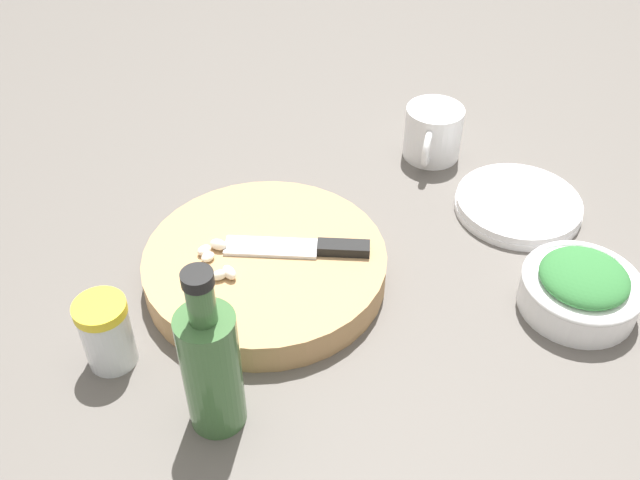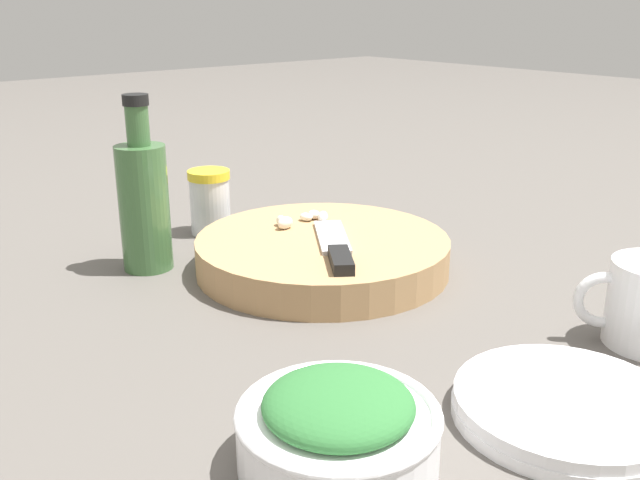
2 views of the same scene
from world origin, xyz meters
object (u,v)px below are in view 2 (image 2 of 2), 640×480
at_px(cutting_board, 322,253).
at_px(herb_bowl, 338,428).
at_px(plate_stack, 566,407).
at_px(oil_bottle, 144,202).
at_px(spice_jar, 210,201).
at_px(chef_knife, 336,247).
at_px(garlic_cloves, 302,219).

height_order(cutting_board, herb_bowl, herb_bowl).
height_order(plate_stack, oil_bottle, oil_bottle).
relative_size(cutting_board, plate_stack, 1.71).
bearing_deg(spice_jar, cutting_board, -173.25).
bearing_deg(spice_jar, chef_knife, -179.07).
bearing_deg(plate_stack, herb_bowl, 67.99).
distance_m(chef_knife, herb_bowl, 0.34).
distance_m(spice_jar, plate_stack, 0.58).
distance_m(herb_bowl, oil_bottle, 0.45).
relative_size(chef_knife, oil_bottle, 0.78).
distance_m(cutting_board, spice_jar, 0.21).
bearing_deg(chef_knife, cutting_board, 101.91).
bearing_deg(cutting_board, spice_jar, 6.75).
xyz_separation_m(spice_jar, plate_stack, (-0.58, 0.04, -0.04)).
bearing_deg(herb_bowl, garlic_cloves, -35.94).
relative_size(herb_bowl, spice_jar, 1.61).
relative_size(cutting_board, oil_bottle, 1.45).
distance_m(cutting_board, chef_knife, 0.06).
bearing_deg(herb_bowl, oil_bottle, -10.93).
height_order(cutting_board, oil_bottle, oil_bottle).
bearing_deg(herb_bowl, chef_knife, -41.49).
bearing_deg(plate_stack, chef_knife, -8.14).
relative_size(plate_stack, oil_bottle, 0.85).
bearing_deg(plate_stack, spice_jar, -4.13).
height_order(cutting_board, garlic_cloves, garlic_cloves).
xyz_separation_m(chef_knife, spice_jar, (0.26, 0.00, -0.00)).
bearing_deg(oil_bottle, cutting_board, -132.15).
xyz_separation_m(garlic_cloves, spice_jar, (0.15, 0.04, -0.00)).
bearing_deg(cutting_board, herb_bowl, 140.91).
bearing_deg(garlic_cloves, herb_bowl, 144.06).
bearing_deg(plate_stack, garlic_cloves, -10.88).
bearing_deg(garlic_cloves, chef_knife, 161.07).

